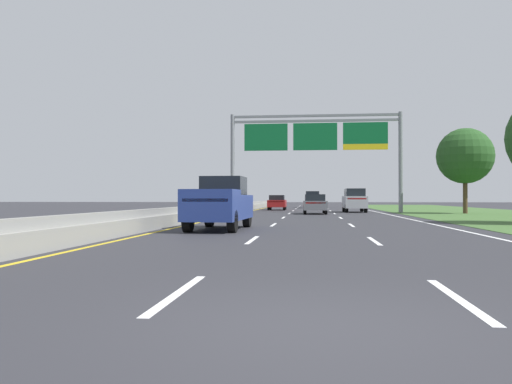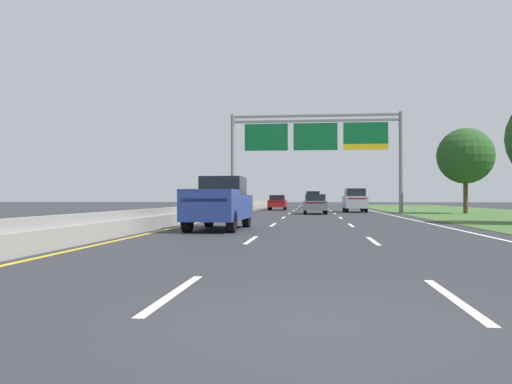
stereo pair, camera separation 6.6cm
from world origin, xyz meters
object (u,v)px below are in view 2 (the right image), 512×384
(car_red_left_lane_sedan, at_px, (277,202))
(car_silver_right_lane_suv, at_px, (355,200))
(pickup_truck_blue, at_px, (220,203))
(car_navy_centre_lane_suv, at_px, (313,199))
(roadside_tree_mid, at_px, (465,156))
(overhead_sign_gantry, at_px, (315,141))
(car_grey_centre_lane_sedan, at_px, (315,204))

(car_red_left_lane_sedan, xyz_separation_m, car_silver_right_lane_suv, (7.44, -7.46, 0.28))
(pickup_truck_blue, relative_size, car_navy_centre_lane_suv, 1.15)
(car_navy_centre_lane_suv, xyz_separation_m, roadside_tree_mid, (12.35, -22.50, 3.60))
(car_navy_centre_lane_suv, bearing_deg, car_red_left_lane_sedan, 161.25)
(car_silver_right_lane_suv, bearing_deg, car_red_left_lane_sedan, 44.33)
(overhead_sign_gantry, xyz_separation_m, roadside_tree_mid, (12.14, -1.99, -1.55))
(pickup_truck_blue, bearing_deg, car_silver_right_lane_suv, -14.66)
(pickup_truck_blue, relative_size, car_grey_centre_lane_sedan, 1.23)
(car_red_left_lane_sedan, bearing_deg, car_silver_right_lane_suv, -135.64)
(car_silver_right_lane_suv, xyz_separation_m, car_grey_centre_lane_sedan, (-3.57, -5.35, -0.28))
(pickup_truck_blue, distance_m, car_red_left_lane_sedan, 33.68)
(car_silver_right_lane_suv, height_order, car_grey_centre_lane_sedan, car_silver_right_lane_suv)
(roadside_tree_mid, bearing_deg, overhead_sign_gantry, 170.70)
(car_red_left_lane_sedan, distance_m, car_grey_centre_lane_sedan, 13.39)
(car_grey_centre_lane_sedan, height_order, car_navy_centre_lane_suv, car_navy_centre_lane_suv)
(roadside_tree_mid, bearing_deg, car_red_left_lane_sedan, 145.89)
(overhead_sign_gantry, height_order, roadside_tree_mid, overhead_sign_gantry)
(pickup_truck_blue, height_order, car_red_left_lane_sedan, pickup_truck_blue)
(car_navy_centre_lane_suv, distance_m, roadside_tree_mid, 25.92)
(pickup_truck_blue, height_order, car_navy_centre_lane_suv, pickup_truck_blue)
(car_red_left_lane_sedan, height_order, car_grey_centre_lane_sedan, same)
(car_silver_right_lane_suv, relative_size, car_navy_centre_lane_suv, 1.00)
(overhead_sign_gantry, bearing_deg, car_navy_centre_lane_suv, 90.60)
(car_grey_centre_lane_sedan, relative_size, roadside_tree_mid, 0.64)
(car_grey_centre_lane_sedan, relative_size, car_navy_centre_lane_suv, 0.94)
(overhead_sign_gantry, relative_size, car_grey_centre_lane_sedan, 3.39)
(overhead_sign_gantry, distance_m, car_red_left_lane_sedan, 11.14)
(car_grey_centre_lane_sedan, height_order, roadside_tree_mid, roadside_tree_mid)
(overhead_sign_gantry, xyz_separation_m, car_navy_centre_lane_suv, (-0.22, 20.51, -5.15))
(car_grey_centre_lane_sedan, bearing_deg, car_silver_right_lane_suv, -35.05)
(roadside_tree_mid, bearing_deg, car_navy_centre_lane_suv, 118.77)
(car_silver_right_lane_suv, bearing_deg, car_grey_centre_lane_sedan, 145.73)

